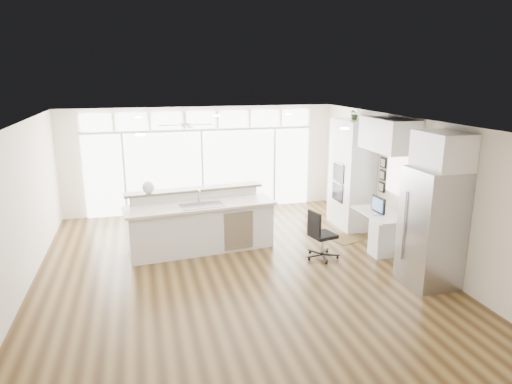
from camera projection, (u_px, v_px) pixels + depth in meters
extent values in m
cube|color=#3E2A13|center=(234.00, 270.00, 8.40)|extent=(7.00, 8.00, 0.02)
cube|color=white|center=(232.00, 122.00, 7.72)|extent=(7.00, 8.00, 0.02)
cube|color=white|center=(202.00, 159.00, 11.80)|extent=(7.00, 0.04, 2.70)
cube|color=white|center=(320.00, 308.00, 4.31)|extent=(7.00, 0.04, 2.70)
cube|color=white|center=(17.00, 214.00, 7.20)|extent=(0.04, 8.00, 2.70)
cube|color=white|center=(408.00, 187.00, 8.91)|extent=(0.04, 8.00, 2.70)
cube|color=white|center=(202.00, 171.00, 11.82)|extent=(5.80, 0.06, 2.08)
cube|color=white|center=(201.00, 120.00, 11.49)|extent=(5.90, 0.06, 0.40)
cube|color=white|center=(399.00, 174.00, 9.13)|extent=(0.04, 0.85, 0.85)
cube|color=silver|center=(185.00, 120.00, 10.27)|extent=(1.16, 1.16, 0.32)
cube|color=white|center=(230.00, 122.00, 7.91)|extent=(3.40, 3.00, 0.02)
cube|color=white|center=(351.00, 174.00, 10.54)|extent=(0.64, 1.20, 2.50)
cube|color=white|center=(380.00, 231.00, 9.34)|extent=(0.72, 1.30, 0.76)
cube|color=white|center=(389.00, 135.00, 8.86)|extent=(0.64, 1.30, 0.64)
cube|color=#A2A1A6|center=(432.00, 227.00, 7.64)|extent=(0.76, 0.90, 2.00)
cube|color=white|center=(443.00, 151.00, 7.33)|extent=(0.64, 0.90, 0.60)
cube|color=black|center=(383.00, 175.00, 9.75)|extent=(0.06, 0.22, 0.80)
cube|color=white|center=(201.00, 222.00, 9.19)|extent=(3.10, 1.44, 1.19)
cube|color=#382711|center=(348.00, 238.00, 10.02)|extent=(1.00, 0.85, 0.01)
cube|color=black|center=(323.00, 235.00, 8.82)|extent=(0.58, 0.56, 0.96)
sphere|color=white|center=(148.00, 187.00, 9.05)|extent=(0.26, 0.26, 0.25)
cube|color=black|center=(379.00, 205.00, 9.18)|extent=(0.10, 0.44, 0.36)
cube|color=silver|center=(370.00, 213.00, 9.19)|extent=(0.13, 0.31, 0.02)
imported|color=#2E5122|center=(355.00, 115.00, 10.20)|extent=(0.28, 0.31, 0.21)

